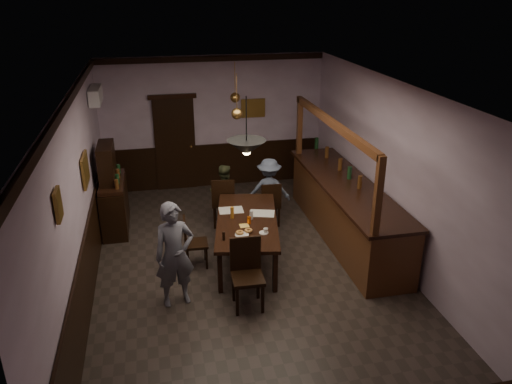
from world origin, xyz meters
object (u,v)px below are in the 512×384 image
object	(u,v)px
sideboard	(113,196)
bar_counter	(345,209)
dining_table	(247,223)
pendant_iron	(247,148)
coffee_cup	(266,230)
person_standing	(175,255)
pendant_brass_mid	(237,114)
chair_far_left	(223,200)
chair_side	(192,240)
person_seated_left	(224,193)
person_seated_right	(269,190)
chair_near	(247,270)
chair_far_right	(270,202)
soda_can	(249,220)
pendant_brass_far	(235,98)

from	to	relation	value
sideboard	bar_counter	size ratio (longest dim) A/B	0.42
dining_table	pendant_iron	distance (m)	1.77
coffee_cup	person_standing	bearing A→B (deg)	-151.23
bar_counter	pendant_brass_mid	world-z (taller)	pendant_brass_mid
chair_far_left	chair_side	distance (m)	1.55
pendant_iron	chair_far_left	bearing A→B (deg)	91.53
person_seated_left	person_seated_right	world-z (taller)	person_seated_right
chair_far_left	chair_near	xyz separation A→B (m)	(-0.05, -2.62, 0.02)
person_seated_right	pendant_brass_mid	world-z (taller)	pendant_brass_mid
coffee_cup	chair_far_left	bearing A→B (deg)	112.61
chair_far_right	person_standing	xyz separation A→B (m)	(-1.95, -2.20, 0.31)
chair_near	soda_can	size ratio (longest dim) A/B	8.76
chair_side	pendant_brass_far	xyz separation A→B (m)	(1.19, 2.44, 1.82)
coffee_cup	pendant_iron	xyz separation A→B (m)	(-0.34, -0.23, 1.47)
chair_near	person_seated_right	xyz separation A→B (m)	(0.99, 2.73, 0.07)
person_seated_left	pendant_iron	world-z (taller)	pendant_iron
dining_table	person_seated_right	world-z (taller)	person_seated_right
person_standing	chair_side	bearing A→B (deg)	60.45
pendant_brass_far	dining_table	bearing A→B (deg)	-95.74
chair_side	bar_counter	bearing A→B (deg)	-79.28
chair_far_right	chair_near	world-z (taller)	chair_near
person_seated_right	bar_counter	xyz separation A→B (m)	(1.20, -1.03, -0.06)
dining_table	person_seated_right	bearing A→B (deg)	63.14
chair_far_right	coffee_cup	distance (m)	1.82
dining_table	chair_far_left	bearing A→B (deg)	98.75
person_seated_right	coffee_cup	xyz separation A→B (m)	(-0.53, -2.00, 0.16)
chair_far_left	coffee_cup	size ratio (longest dim) A/B	12.62
chair_side	pendant_brass_far	bearing A→B (deg)	-24.11
chair_near	pendant_brass_far	size ratio (longest dim) A/B	1.30
coffee_cup	pendant_brass_far	distance (m)	3.32
chair_near	sideboard	xyz separation A→B (m)	(-2.01, 2.96, 0.11)
pendant_brass_mid	person_seated_left	bearing A→B (deg)	110.06
chair_side	sideboard	distance (m)	2.17
chair_far_right	bar_counter	xyz separation A→B (m)	(1.24, -0.76, 0.09)
sideboard	bar_counter	distance (m)	4.39
pendant_brass_mid	sideboard	bearing A→B (deg)	165.30
chair_far_right	chair_side	size ratio (longest dim) A/B	1.03
pendant_iron	pendant_brass_mid	size ratio (longest dim) A/B	1.04
chair_near	person_seated_right	size ratio (longest dim) A/B	0.82
sideboard	pendant_brass_mid	xyz separation A→B (m)	(2.31, -0.61, 1.62)
chair_far_left	pendant_brass_mid	world-z (taller)	pendant_brass_mid
coffee_cup	sideboard	world-z (taller)	sideboard
dining_table	chair_side	world-z (taller)	chair_side
chair_side	soda_can	xyz separation A→B (m)	(0.95, -0.12, 0.33)
chair_near	pendant_iron	xyz separation A→B (m)	(0.11, 0.50, 1.69)
dining_table	person_standing	size ratio (longest dim) A/B	1.46
person_seated_left	person_seated_right	distance (m)	0.90
chair_near	person_seated_left	bearing A→B (deg)	89.97
chair_near	bar_counter	bearing A→B (deg)	39.83
chair_near	soda_can	distance (m)	1.19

